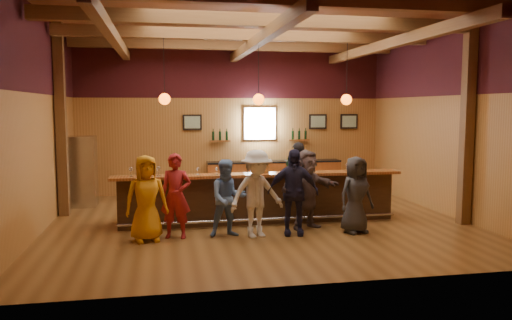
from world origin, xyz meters
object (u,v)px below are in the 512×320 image
object	(u,v)px
bar_counter	(258,197)
customer_redvest	(176,196)
ice_bucket	(264,167)
customer_white	(257,194)
customer_orange	(146,198)
bottle_a	(293,166)
stainless_fridge	(82,171)
customer_navy	(293,192)
customer_brown	(307,189)
back_bar_cabinet	(274,177)
customer_dark	(356,195)
bartender	(298,175)
customer_denim	(228,198)

from	to	relation	value
bar_counter	customer_redvest	size ratio (longest dim) A/B	3.82
bar_counter	ice_bucket	bearing A→B (deg)	-73.00
bar_counter	customer_white	size ratio (longest dim) A/B	3.68
customer_orange	customer_redvest	xyz separation A→B (m)	(0.55, 0.13, 0.01)
customer_redvest	bottle_a	xyz separation A→B (m)	(2.58, 0.91, 0.43)
stainless_fridge	customer_navy	bearing A→B (deg)	-39.82
customer_redvest	customer_brown	world-z (taller)	customer_brown
bottle_a	bar_counter	bearing A→B (deg)	160.16
back_bar_cabinet	ice_bucket	size ratio (longest dim) A/B	16.31
stainless_fridge	ice_bucket	xyz separation A→B (m)	(4.20, -2.72, 0.33)
customer_orange	customer_dark	bearing A→B (deg)	-14.31
bartender	bottle_a	world-z (taller)	bartender
ice_bucket	bottle_a	bearing A→B (deg)	0.43
back_bar_cabinet	customer_redvest	xyz separation A→B (m)	(-3.03, -4.75, 0.35)
customer_denim	customer_navy	size ratio (longest dim) A/B	0.89
customer_dark	ice_bucket	xyz separation A→B (m)	(-1.65, 1.17, 0.46)
stainless_fridge	bartender	world-z (taller)	stainless_fridge
customer_white	customer_dark	distance (m)	2.03
customer_denim	bottle_a	size ratio (longest dim) A/B	4.11
customer_brown	customer_dark	bearing A→B (deg)	-56.74
bar_counter	bottle_a	xyz separation A→B (m)	(0.74, -0.27, 0.73)
customer_navy	customer_dark	size ratio (longest dim) A/B	1.11
bar_counter	customer_orange	bearing A→B (deg)	-151.40
customer_navy	customer_dark	world-z (taller)	customer_navy
stainless_fridge	customer_dark	xyz separation A→B (m)	(5.85, -3.89, -0.12)
ice_bucket	customer_dark	bearing A→B (deg)	-35.25
customer_orange	customer_redvest	distance (m)	0.57
back_bar_cabinet	bottle_a	distance (m)	3.94
customer_brown	customer_orange	bearing A→B (deg)	160.05
stainless_fridge	customer_denim	xyz separation A→B (m)	(3.28, -3.70, -0.14)
customer_orange	customer_brown	bearing A→B (deg)	-5.84
bottle_a	back_bar_cabinet	bearing A→B (deg)	83.33
bar_counter	customer_dark	xyz separation A→B (m)	(1.73, -1.44, 0.25)
customer_orange	bottle_a	distance (m)	3.33
stainless_fridge	customer_dark	bearing A→B (deg)	-33.60
ice_bucket	customer_brown	bearing A→B (deg)	-40.39
customer_dark	customer_redvest	bearing A→B (deg)	160.90
customer_redvest	customer_dark	xyz separation A→B (m)	(3.58, -0.26, -0.05)
customer_dark	bar_counter	bearing A→B (deg)	125.39
back_bar_cabinet	customer_dark	bearing A→B (deg)	-83.74
bar_counter	customer_white	world-z (taller)	customer_white
customer_navy	customer_brown	bearing A→B (deg)	56.66
stainless_fridge	bottle_a	bearing A→B (deg)	-29.23
back_bar_cabinet	customer_dark	distance (m)	5.05
customer_denim	ice_bucket	bearing A→B (deg)	42.35
ice_bucket	bartender	bearing A→B (deg)	51.28
customer_orange	customer_redvest	world-z (taller)	customer_redvest
stainless_fridge	bar_counter	bearing A→B (deg)	-30.76
back_bar_cabinet	bar_counter	bearing A→B (deg)	-108.34
customer_brown	bottle_a	xyz separation A→B (m)	(-0.12, 0.66, 0.42)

